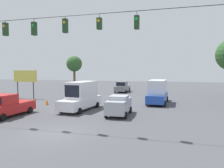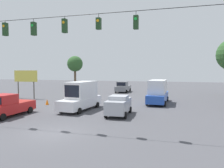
{
  "view_description": "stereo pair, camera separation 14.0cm",
  "coord_description": "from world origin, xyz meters",
  "px_view_note": "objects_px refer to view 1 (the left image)",
  "views": [
    {
      "loc": [
        -7.8,
        13.19,
        4.36
      ],
      "look_at": [
        -0.98,
        -10.81,
        2.75
      ],
      "focal_mm": 35.0,
      "sensor_mm": 36.0,
      "label": 1
    },
    {
      "loc": [
        -7.94,
        13.15,
        4.36
      ],
      "look_at": [
        -0.98,
        -10.81,
        2.75
      ],
      "focal_mm": 35.0,
      "sensor_mm": 36.0,
      "label": 2
    }
  ],
  "objects_px": {
    "overhead_signal_span": "(64,49)",
    "tree_horizon_right": "(74,64)",
    "box_truck_white_withflow_mid": "(81,96)",
    "roadside_billboard": "(25,78)",
    "traffic_cone_second": "(32,106)",
    "traffic_cone_nearest": "(12,111)",
    "traffic_cone_third": "(47,102)",
    "pickup_truck_grey_withflow_deep": "(122,87)",
    "box_truck_blue_oncoming_far": "(158,92)",
    "sedan_silver_crossing_near": "(119,105)",
    "pickup_truck_red_parked_shoulder": "(7,106)"
  },
  "relations": [
    {
      "from": "overhead_signal_span",
      "to": "pickup_truck_grey_withflow_deep",
      "type": "xyz_separation_m",
      "value": [
        1.79,
        -26.81,
        -4.93
      ]
    },
    {
      "from": "overhead_signal_span",
      "to": "roadside_billboard",
      "type": "bearing_deg",
      "value": -44.24
    },
    {
      "from": "box_truck_blue_oncoming_far",
      "to": "sedan_silver_crossing_near",
      "type": "bearing_deg",
      "value": 70.55
    },
    {
      "from": "overhead_signal_span",
      "to": "pickup_truck_red_parked_shoulder",
      "type": "height_order",
      "value": "overhead_signal_span"
    },
    {
      "from": "roadside_billboard",
      "to": "traffic_cone_third",
      "type": "bearing_deg",
      "value": 145.51
    },
    {
      "from": "box_truck_white_withflow_mid",
      "to": "sedan_silver_crossing_near",
      "type": "bearing_deg",
      "value": 160.71
    },
    {
      "from": "pickup_truck_grey_withflow_deep",
      "to": "traffic_cone_third",
      "type": "xyz_separation_m",
      "value": [
        5.56,
        17.77,
        -0.61
      ]
    },
    {
      "from": "pickup_truck_grey_withflow_deep",
      "to": "traffic_cone_third",
      "type": "height_order",
      "value": "pickup_truck_grey_withflow_deep"
    },
    {
      "from": "box_truck_blue_oncoming_far",
      "to": "roadside_billboard",
      "type": "height_order",
      "value": "roadside_billboard"
    },
    {
      "from": "pickup_truck_grey_withflow_deep",
      "to": "sedan_silver_crossing_near",
      "type": "bearing_deg",
      "value": 102.26
    },
    {
      "from": "sedan_silver_crossing_near",
      "to": "traffic_cone_second",
      "type": "distance_m",
      "value": 9.96
    },
    {
      "from": "traffic_cone_nearest",
      "to": "traffic_cone_second",
      "type": "xyz_separation_m",
      "value": [
        -0.15,
        -2.87,
        0.0
      ]
    },
    {
      "from": "pickup_truck_red_parked_shoulder",
      "to": "traffic_cone_third",
      "type": "relative_size",
      "value": 7.46
    },
    {
      "from": "tree_horizon_right",
      "to": "box_truck_white_withflow_mid",
      "type": "bearing_deg",
      "value": 116.9
    },
    {
      "from": "pickup_truck_red_parked_shoulder",
      "to": "traffic_cone_third",
      "type": "xyz_separation_m",
      "value": [
        0.29,
        -7.06,
        -0.61
      ]
    },
    {
      "from": "pickup_truck_grey_withflow_deep",
      "to": "traffic_cone_third",
      "type": "relative_size",
      "value": 7.41
    },
    {
      "from": "traffic_cone_second",
      "to": "tree_horizon_right",
      "type": "bearing_deg",
      "value": -72.78
    },
    {
      "from": "pickup_truck_grey_withflow_deep",
      "to": "box_truck_blue_oncoming_far",
      "type": "xyz_separation_m",
      "value": [
        -7.69,
        12.76,
        0.52
      ]
    },
    {
      "from": "pickup_truck_grey_withflow_deep",
      "to": "traffic_cone_nearest",
      "type": "distance_m",
      "value": 24.63
    },
    {
      "from": "sedan_silver_crossing_near",
      "to": "box_truck_white_withflow_mid",
      "type": "xyz_separation_m",
      "value": [
        4.68,
        -1.64,
        0.52
      ]
    },
    {
      "from": "box_truck_blue_oncoming_far",
      "to": "pickup_truck_red_parked_shoulder",
      "type": "xyz_separation_m",
      "value": [
        12.96,
        12.07,
        -0.52
      ]
    },
    {
      "from": "traffic_cone_second",
      "to": "traffic_cone_third",
      "type": "xyz_separation_m",
      "value": [
        0.26,
        -3.37,
        0.0
      ]
    },
    {
      "from": "box_truck_white_withflow_mid",
      "to": "roadside_billboard",
      "type": "height_order",
      "value": "roadside_billboard"
    },
    {
      "from": "overhead_signal_span",
      "to": "roadside_billboard",
      "type": "xyz_separation_m",
      "value": [
        13.91,
        -13.55,
        -2.77
      ]
    },
    {
      "from": "overhead_signal_span",
      "to": "pickup_truck_red_parked_shoulder",
      "type": "relative_size",
      "value": 4.4
    },
    {
      "from": "roadside_billboard",
      "to": "box_truck_white_withflow_mid",
      "type": "bearing_deg",
      "value": 151.8
    },
    {
      "from": "pickup_truck_red_parked_shoulder",
      "to": "box_truck_white_withflow_mid",
      "type": "bearing_deg",
      "value": -135.77
    },
    {
      "from": "sedan_silver_crossing_near",
      "to": "roadside_billboard",
      "type": "distance_m",
      "value": 18.76
    },
    {
      "from": "box_truck_blue_oncoming_far",
      "to": "box_truck_white_withflow_mid",
      "type": "relative_size",
      "value": 1.09
    },
    {
      "from": "pickup_truck_red_parked_shoulder",
      "to": "traffic_cone_third",
      "type": "bearing_deg",
      "value": -87.65
    },
    {
      "from": "box_truck_white_withflow_mid",
      "to": "traffic_cone_third",
      "type": "xyz_separation_m",
      "value": [
        5.52,
        -1.97,
        -1.14
      ]
    },
    {
      "from": "tree_horizon_right",
      "to": "pickup_truck_red_parked_shoulder",
      "type": "bearing_deg",
      "value": 105.49
    },
    {
      "from": "roadside_billboard",
      "to": "sedan_silver_crossing_near",
      "type": "bearing_deg",
      "value": 154.16
    },
    {
      "from": "roadside_billboard",
      "to": "tree_horizon_right",
      "type": "xyz_separation_m",
      "value": [
        2.56,
        -22.4,
        2.7
      ]
    },
    {
      "from": "overhead_signal_span",
      "to": "traffic_cone_third",
      "type": "bearing_deg",
      "value": -50.9
    },
    {
      "from": "pickup_truck_red_parked_shoulder",
      "to": "tree_horizon_right",
      "type": "distance_m",
      "value": 35.59
    },
    {
      "from": "traffic_cone_third",
      "to": "roadside_billboard",
      "type": "xyz_separation_m",
      "value": [
        6.57,
        -4.51,
        2.76
      ]
    },
    {
      "from": "pickup_truck_red_parked_shoulder",
      "to": "roadside_billboard",
      "type": "relative_size",
      "value": 1.28
    },
    {
      "from": "traffic_cone_nearest",
      "to": "roadside_billboard",
      "type": "distance_m",
      "value": 12.96
    },
    {
      "from": "traffic_cone_second",
      "to": "pickup_truck_red_parked_shoulder",
      "type": "bearing_deg",
      "value": 90.46
    },
    {
      "from": "traffic_cone_second",
      "to": "traffic_cone_nearest",
      "type": "bearing_deg",
      "value": 86.95
    },
    {
      "from": "traffic_cone_nearest",
      "to": "tree_horizon_right",
      "type": "xyz_separation_m",
      "value": [
        9.23,
        -33.15,
        5.46
      ]
    },
    {
      "from": "overhead_signal_span",
      "to": "tree_horizon_right",
      "type": "height_order",
      "value": "overhead_signal_span"
    },
    {
      "from": "traffic_cone_second",
      "to": "traffic_cone_third",
      "type": "bearing_deg",
      "value": -85.58
    },
    {
      "from": "traffic_cone_third",
      "to": "pickup_truck_grey_withflow_deep",
      "type": "bearing_deg",
      "value": -107.37
    },
    {
      "from": "tree_horizon_right",
      "to": "pickup_truck_grey_withflow_deep",
      "type": "bearing_deg",
      "value": 148.1
    },
    {
      "from": "traffic_cone_second",
      "to": "tree_horizon_right",
      "type": "xyz_separation_m",
      "value": [
        9.39,
        -30.28,
        5.46
      ]
    },
    {
      "from": "box_truck_white_withflow_mid",
      "to": "traffic_cone_third",
      "type": "bearing_deg",
      "value": -19.64
    },
    {
      "from": "box_truck_blue_oncoming_far",
      "to": "tree_horizon_right",
      "type": "bearing_deg",
      "value": -44.39
    },
    {
      "from": "sedan_silver_crossing_near",
      "to": "traffic_cone_third",
      "type": "height_order",
      "value": "sedan_silver_crossing_near"
    }
  ]
}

